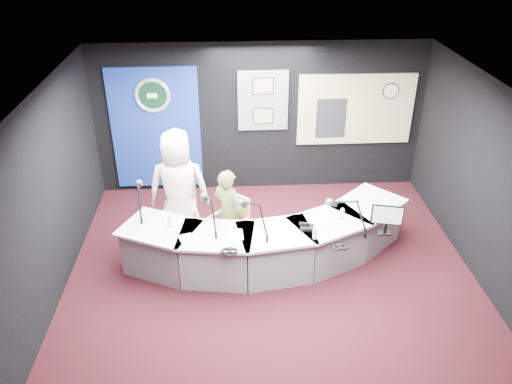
{
  "coord_description": "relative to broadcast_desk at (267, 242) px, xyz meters",
  "views": [
    {
      "loc": [
        -0.58,
        -5.82,
        4.82
      ],
      "look_at": [
        -0.2,
        0.8,
        1.1
      ],
      "focal_mm": 36.0,
      "sensor_mm": 36.0,
      "label": 1
    }
  ],
  "objects": [
    {
      "name": "broadcast_desk",
      "position": [
        0.0,
        0.0,
        0.0
      ],
      "size": [
        4.5,
        1.9,
        0.75
      ],
      "primitive_type": null,
      "color": "silver",
      "rests_on": "ground"
    },
    {
      "name": "armchair_right",
      "position": [
        -0.57,
        0.28,
        0.06
      ],
      "size": [
        0.7,
        0.7,
        0.88
      ],
      "primitive_type": null,
      "rotation": [
        0.0,
        0.0,
        -0.75
      ],
      "color": "tan",
      "rests_on": "ground"
    },
    {
      "name": "headphones_near",
      "position": [
        0.94,
        -0.75,
        0.39
      ],
      "size": [
        0.2,
        0.2,
        0.03
      ],
      "primitive_type": "torus",
      "color": "black",
      "rests_on": "broadcast_desk"
    },
    {
      "name": "notepad",
      "position": [
        -0.47,
        -0.34,
        0.38
      ],
      "size": [
        0.21,
        0.29,
        0.0
      ],
      "primitive_type": "cube",
      "rotation": [
        0.0,
        0.0,
        0.05
      ],
      "color": "white",
      "rests_on": "broadcast_desk"
    },
    {
      "name": "draped_jacket",
      "position": [
        -1.34,
        0.93,
        0.24
      ],
      "size": [
        0.5,
        0.12,
        0.7
      ],
      "primitive_type": "cube",
      "rotation": [
        0.0,
        0.0,
        0.05
      ],
      "color": "slate",
      "rests_on": "armchair_left"
    },
    {
      "name": "wall_back",
      "position": [
        0.05,
        2.45,
        1.02
      ],
      "size": [
        6.0,
        0.02,
        2.8
      ],
      "primitive_type": "cube",
      "color": "black",
      "rests_on": "ground"
    },
    {
      "name": "booth_glow",
      "position": [
        1.8,
        2.41,
        1.18
      ],
      "size": [
        2.0,
        0.02,
        1.2
      ],
      "primitive_type": "cube",
      "color": "#FFC9A1",
      "rests_on": "booth_window_frame"
    },
    {
      "name": "pinboard",
      "position": [
        0.1,
        2.42,
        1.38
      ],
      "size": [
        0.9,
        0.04,
        1.1
      ],
      "primitive_type": "cube",
      "color": "slate",
      "rests_on": "wall_back"
    },
    {
      "name": "framed_photo_lower",
      "position": [
        0.1,
        2.39,
        1.09
      ],
      "size": [
        0.34,
        0.02,
        0.27
      ],
      "primitive_type": "cube",
      "color": "gray",
      "rests_on": "pinboard"
    },
    {
      "name": "person_woman",
      "position": [
        -0.57,
        0.28,
        0.35
      ],
      "size": [
        0.63,
        0.6,
        1.45
      ],
      "primitive_type": "imported",
      "rotation": [
        0.0,
        0.0,
        2.45
      ],
      "color": "#5A6534",
      "rests_on": "ground"
    },
    {
      "name": "wall_right",
      "position": [
        3.05,
        -0.55,
        1.02
      ],
      "size": [
        0.02,
        6.0,
        2.8
      ],
      "primitive_type": "cube",
      "color": "black",
      "rests_on": "ground"
    },
    {
      "name": "ground",
      "position": [
        0.05,
        -0.55,
        -0.38
      ],
      "size": [
        6.0,
        6.0,
        0.0
      ],
      "primitive_type": "plane",
      "color": "black",
      "rests_on": "ground"
    },
    {
      "name": "equipment_rack",
      "position": [
        1.35,
        2.39,
        1.03
      ],
      "size": [
        0.55,
        0.02,
        0.75
      ],
      "primitive_type": "cube",
      "color": "black",
      "rests_on": "booth_window_frame"
    },
    {
      "name": "agency_seal",
      "position": [
        -1.85,
        2.38,
        1.52
      ],
      "size": [
        0.63,
        0.07,
        0.63
      ],
      "primitive_type": "torus",
      "rotation": [
        1.57,
        0.0,
        0.0
      ],
      "color": "silver",
      "rests_on": "backdrop_panel"
    },
    {
      "name": "headphones_far",
      "position": [
        -0.57,
        -0.75,
        0.39
      ],
      "size": [
        0.22,
        0.22,
        0.04
      ],
      "primitive_type": "torus",
      "color": "black",
      "rests_on": "broadcast_desk"
    },
    {
      "name": "desk_phone",
      "position": [
        0.56,
        -0.25,
        0.4
      ],
      "size": [
        0.22,
        0.19,
        0.05
      ],
      "primitive_type": "cube",
      "rotation": [
        0.0,
        0.0,
        -0.19
      ],
      "color": "black",
      "rests_on": "broadcast_desk"
    },
    {
      "name": "wall_left",
      "position": [
        -2.95,
        -0.55,
        1.02
      ],
      "size": [
        0.02,
        6.0,
        2.8
      ],
      "primitive_type": "cube",
      "color": "black",
      "rests_on": "ground"
    },
    {
      "name": "boom_mic_a",
      "position": [
        -1.88,
        0.34,
        0.68
      ],
      "size": [
        0.21,
        0.73,
        0.6
      ],
      "primitive_type": null,
      "color": "black",
      "rests_on": "broadcast_desk"
    },
    {
      "name": "boom_mic_d",
      "position": [
        1.11,
        -0.31,
        0.68
      ],
      "size": [
        0.57,
        0.55,
        0.6
      ],
      "primitive_type": null,
      "color": "black",
      "rests_on": "broadcast_desk"
    },
    {
      "name": "ceiling",
      "position": [
        0.05,
        -0.55,
        2.42
      ],
      "size": [
        6.0,
        6.0,
        0.02
      ],
      "primitive_type": "cube",
      "color": "silver",
      "rests_on": "ground"
    },
    {
      "name": "boom_mic_c",
      "position": [
        -0.22,
        -0.29,
        0.68
      ],
      "size": [
        0.47,
        0.63,
        0.6
      ],
      "primitive_type": null,
      "color": "black",
      "rests_on": "broadcast_desk"
    },
    {
      "name": "booth_window_frame",
      "position": [
        1.8,
        2.42,
        1.18
      ],
      "size": [
        2.12,
        0.06,
        1.32
      ],
      "primitive_type": "cube",
      "color": "#CDB580",
      "rests_on": "wall_back"
    },
    {
      "name": "backdrop_panel",
      "position": [
        -1.85,
        2.42,
        0.88
      ],
      "size": [
        1.6,
        0.05,
        2.3
      ],
      "primitive_type": "cube",
      "color": "navy",
      "rests_on": "wall_back"
    },
    {
      "name": "wall_clock",
      "position": [
        2.4,
        2.39,
        1.52
      ],
      "size": [
        0.28,
        0.01,
        0.28
      ],
      "primitive_type": "cylinder",
      "rotation": [
        1.57,
        0.0,
        0.0
      ],
      "color": "white",
      "rests_on": "booth_window_frame"
    },
    {
      "name": "person_man",
      "position": [
        -1.33,
        0.68,
        0.59
      ],
      "size": [
        0.94,
        0.62,
        1.93
      ],
      "primitive_type": "imported",
      "rotation": [
        0.0,
        0.0,
        3.15
      ],
      "color": "beige",
      "rests_on": "ground"
    },
    {
      "name": "seal_center",
      "position": [
        -1.85,
        2.38,
        1.52
      ],
      "size": [
        0.48,
        0.01,
        0.48
      ],
      "primitive_type": "cylinder",
      "rotation": [
        1.57,
        0.0,
        0.0
      ],
      "color": "black",
      "rests_on": "backdrop_panel"
    },
    {
      "name": "boom_mic_b",
      "position": [
        -0.83,
        -0.12,
        0.68
      ],
      "size": [
        0.29,
        0.72,
        0.6
      ],
      "primitive_type": null,
      "color": "black",
      "rests_on": "broadcast_desk"
    },
    {
      "name": "computer_monitor",
      "position": [
        1.63,
        -0.44,
        0.7
      ],
      "size": [
        0.41,
        0.12,
        0.28
      ],
      "primitive_type": "cube",
      "rotation": [
        0.0,
        0.0,
        -0.23
      ],
      "color": "black",
      "rests_on": "broadcast_desk"
    },
    {
      "name": "water_bottles",
      "position": [
        -0.16,
        -0.26,
        0.46
      ],
      "size": [
        2.59,
        0.55,
        0.18
      ],
      "primitive_type": null,
      "color": "silver",
      "rests_on": "broadcast_desk"
    },
    {
      "name": "paper_stack",
      "position": [
        -1.15,
        -0.42,
        0.38
      ],
      "size": [
        0.27,
        0.31,
        0.0
      ],
      "primitive_type": "cube",
      "rotation": [
        0.0,
        0.0,
        0.36
      ],
      "color": "white",
      "rests_on": "broadcast_desk"
    },
    {
      "name": "framed_photo_upper",
      "position": [
        0.1,
        2.39,
        1.65
      ],
      "size": [
        0.34,
        0.02,
        0.27
      ],
      "primitive_type": "cube",
      "color": "gray",
      "rests_on": "pinboard"
    },
    {
      "name": "armchair_left",
      "position": [
        -1.33,
        0.68,
        0.13
      ],
      "size": [
        0.59,
        0.59,
        1.0
      ],
      "primitive_type": null,
      "rotation": [
        0.0,
        0.0,
        0.05
      ],
      "color": "tan",
      "rests_on": "ground"
    }
  ]
}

